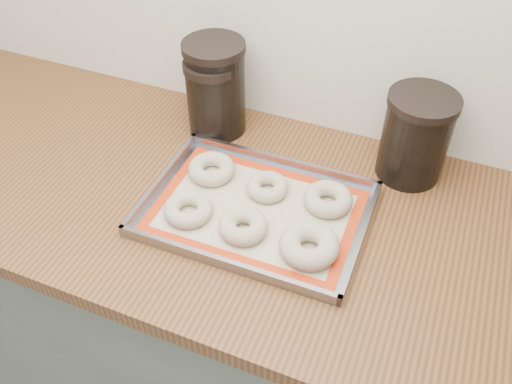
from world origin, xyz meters
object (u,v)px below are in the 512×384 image
at_px(bagel_back_mid, 267,187).
at_px(canister_mid, 212,98).
at_px(bagel_back_right, 328,199).
at_px(bagel_front_mid, 243,226).
at_px(bagel_back_left, 211,169).
at_px(bagel_front_left, 188,209).
at_px(baking_tray, 256,210).
at_px(bagel_front_right, 309,245).
at_px(canister_right, 415,136).
at_px(canister_left, 216,88).

xyz_separation_m(bagel_back_mid, canister_mid, (-0.20, 0.16, 0.08)).
xyz_separation_m(bagel_back_right, canister_mid, (-0.34, 0.15, 0.08)).
bearing_deg(bagel_front_mid, bagel_back_left, 135.36).
distance_m(bagel_front_left, canister_mid, 0.30).
xyz_separation_m(baking_tray, bagel_front_right, (0.14, -0.07, 0.02)).
distance_m(bagel_back_left, bagel_back_right, 0.27).
bearing_deg(canister_right, bagel_front_left, -141.51).
relative_size(canister_left, canister_mid, 1.19).
relative_size(bagel_back_mid, canister_right, 0.45).
relative_size(bagel_front_mid, canister_right, 0.49).
xyz_separation_m(baking_tray, bagel_back_left, (-0.14, 0.07, 0.01)).
height_order(bagel_back_mid, canister_left, canister_left).
bearing_deg(bagel_front_left, bagel_back_mid, 44.94).
relative_size(bagel_front_right, canister_left, 0.51).
xyz_separation_m(bagel_back_mid, bagel_back_right, (0.13, 0.01, 0.00)).
bearing_deg(bagel_back_mid, bagel_front_right, -42.93).
bearing_deg(bagel_back_right, bagel_front_right, -88.42).
distance_m(bagel_front_left, bagel_back_right, 0.29).
bearing_deg(bagel_back_left, canister_mid, 113.42).
bearing_deg(bagel_back_right, bagel_back_left, -178.78).
height_order(bagel_back_right, canister_right, canister_right).
relative_size(baking_tray, bagel_back_right, 4.47).
distance_m(bagel_front_right, bagel_back_left, 0.30).
xyz_separation_m(bagel_front_right, canister_left, (-0.34, 0.30, 0.09)).
xyz_separation_m(baking_tray, bagel_back_right, (0.13, 0.07, 0.02)).
bearing_deg(baking_tray, canister_left, 130.01).
relative_size(bagel_front_right, bagel_back_right, 1.14).
bearing_deg(bagel_front_mid, bagel_back_mid, 89.17).
bearing_deg(canister_right, bagel_back_left, -155.81).
height_order(canister_mid, canister_right, canister_right).
bearing_deg(bagel_back_right, bagel_front_mid, -134.28).
distance_m(bagel_back_left, canister_mid, 0.18).
xyz_separation_m(bagel_back_left, canister_left, (-0.06, 0.17, 0.09)).
bearing_deg(baking_tray, bagel_back_mid, 89.58).
height_order(baking_tray, bagel_back_left, bagel_back_left).
relative_size(bagel_front_right, canister_right, 0.58).
bearing_deg(bagel_back_right, canister_left, 153.76).
distance_m(bagel_front_right, bagel_back_right, 0.14).
distance_m(bagel_front_left, bagel_front_mid, 0.12).
height_order(bagel_back_left, canister_right, canister_right).
distance_m(bagel_front_right, bagel_back_mid, 0.19).
distance_m(baking_tray, canister_right, 0.38).
relative_size(baking_tray, bagel_front_right, 3.93).
bearing_deg(canister_mid, bagel_front_right, -40.14).
bearing_deg(bagel_front_right, bagel_front_left, 179.59).
distance_m(canister_mid, canister_right, 0.47).
distance_m(bagel_front_left, bagel_back_left, 0.13).
bearing_deg(canister_mid, canister_left, 85.51).
distance_m(bagel_back_mid, canister_mid, 0.27).
bearing_deg(baking_tray, bagel_front_right, -25.36).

